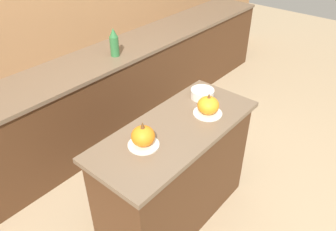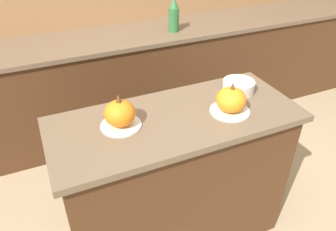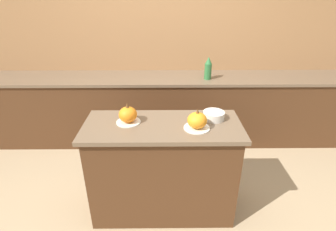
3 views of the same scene
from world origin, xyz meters
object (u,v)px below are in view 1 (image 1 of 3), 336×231
pumpkin_cake_left (143,137)px  pumpkin_cake_right (208,106)px  mixing_bowl (202,94)px  bottle_tall (114,43)px

pumpkin_cake_left → pumpkin_cake_right: 0.56m
pumpkin_cake_left → mixing_bowl: 0.71m
pumpkin_cake_right → mixing_bowl: pumpkin_cake_right is taller
pumpkin_cake_right → mixing_bowl: size_ratio=1.16×
bottle_tall → pumpkin_cake_left: bearing=-125.1°
pumpkin_cake_right → bottle_tall: bearing=78.1°
pumpkin_cake_right → bottle_tall: 1.31m
bottle_tall → mixing_bowl: bottle_tall is taller
pumpkin_cake_right → bottle_tall: size_ratio=0.75×
pumpkin_cake_left → mixing_bowl: size_ratio=1.11×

